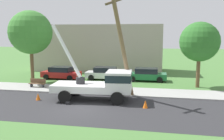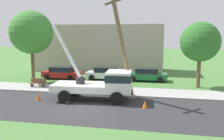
{
  "view_description": "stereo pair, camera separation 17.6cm",
  "coord_description": "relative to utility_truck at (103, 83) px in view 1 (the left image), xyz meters",
  "views": [
    {
      "loc": [
        5.35,
        -16.76,
        5.27
      ],
      "look_at": [
        1.48,
        3.35,
        2.26
      ],
      "focal_mm": 40.35,
      "sensor_mm": 36.0,
      "label": 1
    },
    {
      "loc": [
        5.52,
        -16.72,
        5.27
      ],
      "look_at": [
        1.48,
        3.35,
        2.26
      ],
      "focal_mm": 40.35,
      "sensor_mm": 36.0,
      "label": 2
    }
  ],
  "objects": [
    {
      "name": "lowrise_building_backdrop",
      "position": [
        -4.34,
        15.97,
        1.79
      ],
      "size": [
        18.0,
        6.0,
        6.4
      ],
      "primitive_type": "cube",
      "color": "#A5998C",
      "rests_on": "ground"
    },
    {
      "name": "park_bench",
      "position": [
        -7.24,
        3.21,
        -0.95
      ],
      "size": [
        1.6,
        0.45,
        0.9
      ],
      "color": "brown",
      "rests_on": "ground"
    },
    {
      "name": "traffic_cone_behind",
      "position": [
        -5.06,
        -0.92,
        -1.13
      ],
      "size": [
        0.36,
        0.36,
        0.56
      ],
      "primitive_type": "cone",
      "color": "orange",
      "rests_on": "ground"
    },
    {
      "name": "leaning_utility_pole",
      "position": [
        1.41,
        0.66,
        3.05
      ],
      "size": [
        1.97,
        2.99,
        8.7
      ],
      "color": "brown",
      "rests_on": "ground"
    },
    {
      "name": "parked_sedan_white",
      "position": [
        -1.75,
        8.89,
        -0.7
      ],
      "size": [
        4.45,
        2.11,
        1.42
      ],
      "color": "silver",
      "rests_on": "ground"
    },
    {
      "name": "parked_sedan_green",
      "position": [
        2.91,
        8.88,
        -0.7
      ],
      "size": [
        4.44,
        2.09,
        1.42
      ],
      "color": "#1E6638",
      "rests_on": "ground"
    },
    {
      "name": "ground_plane",
      "position": [
        -0.97,
        9.86,
        -1.41
      ],
      "size": [
        120.0,
        120.0,
        0.0
      ],
      "primitive_type": "plane",
      "color": "#477538"
    },
    {
      "name": "sidewalk_strip",
      "position": [
        -0.97,
        3.14,
        -1.36
      ],
      "size": [
        80.0,
        3.25,
        0.1
      ],
      "primitive_type": "cube",
      "color": "#9E9E99",
      "rests_on": "ground"
    },
    {
      "name": "utility_truck",
      "position": [
        0.0,
        0.0,
        0.0
      ],
      "size": [
        6.92,
        3.23,
        5.98
      ],
      "color": "silver",
      "rests_on": "ground"
    },
    {
      "name": "traffic_cone_ahead",
      "position": [
        3.43,
        -1.48,
        -1.13
      ],
      "size": [
        0.36,
        0.36,
        0.56
      ],
      "primitive_type": "cone",
      "color": "orange",
      "rests_on": "ground"
    },
    {
      "name": "parked_sedan_red",
      "position": [
        -6.85,
        8.24,
        -0.7
      ],
      "size": [
        4.49,
        2.18,
        1.42
      ],
      "color": "#B21E1E",
      "rests_on": "ground"
    },
    {
      "name": "roadside_tree_far",
      "position": [
        8.05,
        6.46,
        3.03
      ],
      "size": [
        3.81,
        3.81,
        6.36
      ],
      "color": "brown",
      "rests_on": "ground"
    },
    {
      "name": "roadside_tree_near",
      "position": [
        -9.09,
        5.73,
        3.93
      ],
      "size": [
        4.57,
        4.57,
        7.64
      ],
      "color": "brown",
      "rests_on": "ground"
    },
    {
      "name": "road_asphalt",
      "position": [
        -0.97,
        -2.14,
        -1.4
      ],
      "size": [
        80.0,
        7.32,
        0.01
      ],
      "primitive_type": "cube",
      "color": "#2B2B2D",
      "rests_on": "ground"
    }
  ]
}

